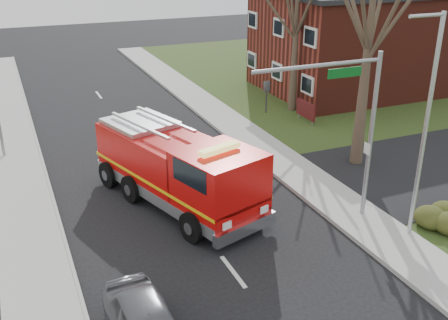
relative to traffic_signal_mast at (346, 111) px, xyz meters
name	(u,v)px	position (x,y,z in m)	size (l,w,h in m)	color
ground	(233,272)	(-5.21, -1.50, -4.71)	(120.00, 120.00, 0.00)	black
sidewalk_right	(379,233)	(0.99, -1.50, -4.63)	(2.40, 80.00, 0.15)	gray
sidewalk_left	(45,318)	(-11.41, -1.50, -4.63)	(2.40, 80.00, 0.15)	gray
brick_building	(368,40)	(13.79, 16.50, -1.05)	(15.40, 10.40, 7.25)	maroon
health_center_sign	(306,110)	(5.29, 11.00, -3.83)	(0.12, 2.00, 1.40)	#4C1114
bare_tree_near	(372,14)	(4.29, 4.50, 2.71)	(6.00, 6.00, 12.00)	#3D3024
bare_tree_far	(297,10)	(5.79, 13.50, 1.78)	(5.25, 5.25, 10.50)	#3D3024
traffic_signal_mast	(346,111)	(0.00, 0.00, 0.00)	(5.29, 0.18, 6.80)	gray
streetlight_pole	(425,124)	(1.93, -2.00, -0.16)	(1.48, 0.16, 8.40)	#B7BABF
fire_engine	(178,170)	(-5.28, 4.02, -3.14)	(5.38, 9.05, 3.45)	#BE0A08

